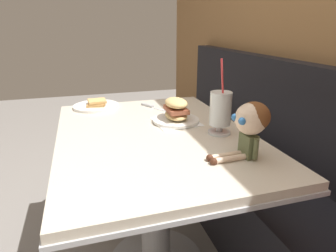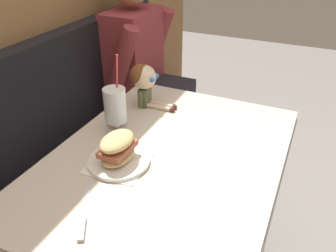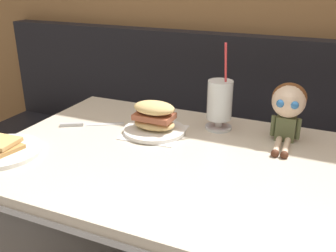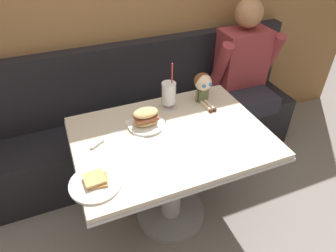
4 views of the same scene
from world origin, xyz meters
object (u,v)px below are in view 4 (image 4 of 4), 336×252
at_px(butter_knife, 102,141).
at_px(diner_patron, 244,67).
at_px(toast_plate, 96,182).
at_px(sandwich_plate, 146,119).
at_px(seated_doll, 203,84).
at_px(milkshake_glass, 169,94).

distance_m(butter_knife, diner_patron, 1.35).
xyz_separation_m(butter_knife, diner_patron, (1.25, 0.50, -0.00)).
bearing_deg(diner_patron, toast_plate, -149.47).
bearing_deg(butter_knife, sandwich_plate, 10.31).
distance_m(butter_knife, seated_doll, 0.74).
relative_size(toast_plate, milkshake_glass, 0.79).
bearing_deg(seated_doll, toast_plate, -149.69).
bearing_deg(toast_plate, seated_doll, 30.31).
bearing_deg(seated_doll, sandwich_plate, -164.24).
bearing_deg(sandwich_plate, butter_knife, -169.69).
relative_size(sandwich_plate, seated_doll, 1.00).
relative_size(milkshake_glass, seated_doll, 1.43).
height_order(toast_plate, seated_doll, seated_doll).
height_order(toast_plate, sandwich_plate, sandwich_plate).
height_order(sandwich_plate, diner_patron, diner_patron).
bearing_deg(milkshake_glass, toast_plate, -140.00).
distance_m(milkshake_glass, butter_knife, 0.52).
bearing_deg(seated_doll, butter_knife, -166.35).
xyz_separation_m(seated_doll, diner_patron, (0.54, 0.32, -0.13)).
xyz_separation_m(toast_plate, sandwich_plate, (0.37, 0.35, 0.03)).
distance_m(toast_plate, diner_patron, 1.56).
relative_size(seated_doll, diner_patron, 0.27).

